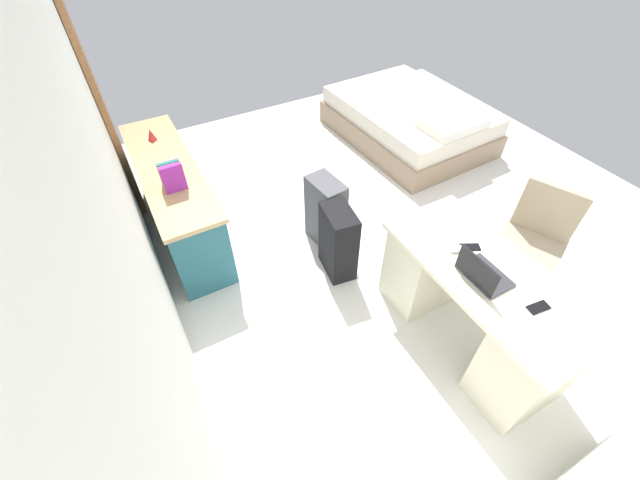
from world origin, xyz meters
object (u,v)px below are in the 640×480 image
(credenza, at_px, (177,200))
(computer_mouse, at_px, (456,249))
(suitcase_spare_grey, at_px, (326,212))
(figurine_small, at_px, (151,135))
(desk, at_px, (475,306))
(cell_phone_by_mouse, at_px, (470,247))
(suitcase_black, at_px, (338,242))
(laptop, at_px, (482,274))
(cell_phone_near_laptop, at_px, (538,307))
(bed, at_px, (409,121))
(office_chair, at_px, (529,248))

(credenza, relative_size, computer_mouse, 18.00)
(suitcase_spare_grey, bearing_deg, figurine_small, 35.68)
(credenza, bearing_deg, desk, -145.41)
(cell_phone_by_mouse, relative_size, figurine_small, 1.24)
(suitcase_black, height_order, computer_mouse, computer_mouse)
(laptop, bearing_deg, desk, -88.19)
(suitcase_spare_grey, distance_m, cell_phone_near_laptop, 1.87)
(credenza, xyz_separation_m, bed, (0.30, -2.94, -0.13))
(laptop, height_order, computer_mouse, laptop)
(computer_mouse, height_order, cell_phone_near_laptop, computer_mouse)
(bed, xyz_separation_m, suitcase_black, (-1.46, 1.90, 0.09))
(desk, relative_size, office_chair, 1.53)
(credenza, xyz_separation_m, suitcase_spare_grey, (-0.78, -1.13, -0.04))
(cell_phone_by_mouse, bearing_deg, computer_mouse, 101.84)
(bed, height_order, cell_phone_near_laptop, cell_phone_near_laptop)
(office_chair, relative_size, bed, 0.48)
(bed, height_order, suitcase_spare_grey, suitcase_spare_grey)
(suitcase_black, distance_m, laptop, 1.23)
(office_chair, bearing_deg, cell_phone_near_laptop, 126.56)
(suitcase_spare_grey, bearing_deg, cell_phone_near_laptop, -172.56)
(desk, xyz_separation_m, computer_mouse, (0.26, 0.06, 0.37))
(bed, bearing_deg, credenza, 95.93)
(credenza, distance_m, computer_mouse, 2.48)
(suitcase_spare_grey, distance_m, figurine_small, 1.75)
(desk, xyz_separation_m, suitcase_black, (1.06, 0.49, -0.06))
(computer_mouse, relative_size, cell_phone_near_laptop, 0.74)
(desk, relative_size, credenza, 0.80)
(office_chair, distance_m, figurine_small, 3.40)
(suitcase_black, bearing_deg, cell_phone_near_laptop, -151.04)
(computer_mouse, bearing_deg, cell_phone_near_laptop, -170.58)
(desk, relative_size, computer_mouse, 14.41)
(bed, distance_m, suitcase_spare_grey, 2.11)
(bed, bearing_deg, cell_phone_near_laptop, 154.37)
(cell_phone_near_laptop, bearing_deg, cell_phone_by_mouse, 7.89)
(suitcase_spare_grey, xyz_separation_m, cell_phone_by_mouse, (-1.20, -0.44, 0.42))
(suitcase_black, relative_size, cell_phone_by_mouse, 4.85)
(bed, height_order, suitcase_black, suitcase_black)
(cell_phone_near_laptop, bearing_deg, suitcase_black, 28.57)
(computer_mouse, relative_size, figurine_small, 0.91)
(desk, xyz_separation_m, credenza, (2.21, 1.52, -0.02))
(suitcase_spare_grey, xyz_separation_m, cell_phone_near_laptop, (-1.77, -0.44, 0.42))
(credenza, distance_m, suitcase_black, 1.55)
(desk, relative_size, suitcase_spare_grey, 2.15)
(credenza, height_order, bed, credenza)
(computer_mouse, distance_m, figurine_small, 2.84)
(office_chair, relative_size, cell_phone_near_laptop, 6.91)
(office_chair, relative_size, figurine_small, 8.55)
(suitcase_black, distance_m, cell_phone_by_mouse, 1.07)
(suitcase_spare_grey, distance_m, cell_phone_by_mouse, 1.35)
(office_chair, distance_m, laptop, 0.96)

